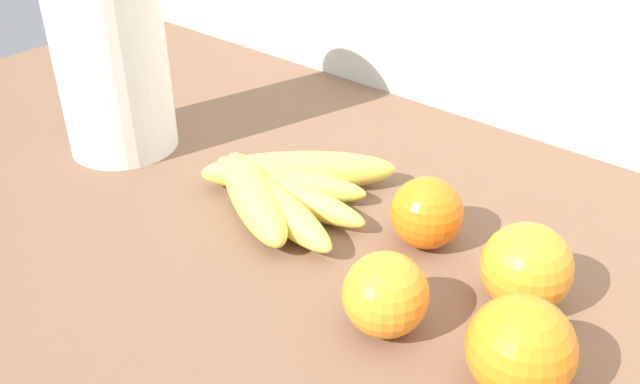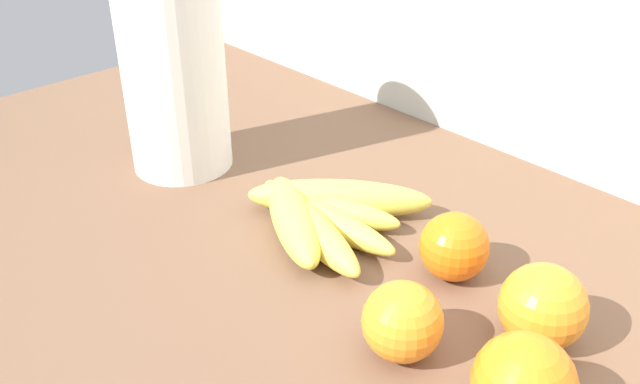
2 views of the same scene
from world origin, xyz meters
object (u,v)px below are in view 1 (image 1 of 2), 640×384
Objects in this scene: paper_towel_roll at (107,33)px; orange_center at (521,349)px; orange_front at (427,213)px; orange_right at (526,267)px; banana_bunch at (279,188)px; orange_far_right at (385,294)px.

orange_center is at bearing -5.23° from paper_towel_roll.
orange_front is at bearing 9.23° from paper_towel_roll.
paper_towel_roll is at bearing -175.18° from orange_right.
banana_bunch is 0.69× the size of paper_towel_roll.
orange_center reaches higher than orange_right.
orange_center is at bearing -66.77° from orange_right.
orange_front is 0.39m from paper_towel_roll.
banana_bunch is at bearing 156.86° from orange_far_right.
orange_front is 0.99× the size of orange_far_right.
paper_towel_roll reaches higher than orange_center.
paper_towel_roll is at bearing -174.12° from banana_bunch.
orange_far_right is at bearing -175.27° from orange_center.
orange_front is (-0.11, 0.02, -0.00)m from orange_right.
orange_right reaches higher than banana_bunch.
orange_far_right is (0.19, -0.08, 0.01)m from banana_bunch.
orange_right is at bearing 113.23° from orange_center.
orange_front is 0.12m from orange_far_right.
orange_center is (0.29, -0.07, 0.02)m from banana_bunch.
orange_front is 0.22× the size of paper_towel_roll.
banana_bunch is at bearing 166.49° from orange_center.
orange_front is (0.15, 0.04, 0.01)m from banana_bunch.
banana_bunch is 0.15m from orange_front.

